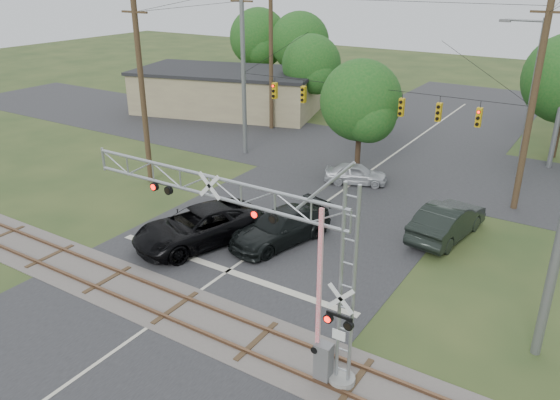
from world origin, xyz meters
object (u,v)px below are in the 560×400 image
Objects in this scene: car_dark at (281,227)px; crossing_gantry at (259,241)px; commercial_building at (227,91)px; streetlight at (528,92)px; pickup_black at (199,226)px; sedan_silver at (356,174)px; traffic_signal_span at (381,94)px.

crossing_gantry is at bearing -46.60° from car_dark.
commercial_building is 27.55m from streetlight.
commercial_building is (-15.65, 22.67, 1.08)m from pickup_black.
traffic_signal_span is at bearing -50.71° from sedan_silver.
streetlight is (8.30, 6.82, 4.95)m from sedan_silver.
streetlight is (4.00, 23.86, 1.18)m from crossing_gantry.
streetlight is (27.00, -4.14, 3.62)m from commercial_building.
car_dark is (3.36, 2.28, -0.10)m from pickup_black.
traffic_signal_span reaches higher than pickup_black.
car_dark is at bearing 117.65° from crossing_gantry.
traffic_signal_span reaches higher than car_dark.
pickup_black is at bearing -121.49° from streetlight.
crossing_gantry reaches higher than commercial_building.
car_dark is 0.30× the size of commercial_building.
pickup_black is at bearing -70.96° from commercial_building.
car_dark is at bearing -92.34° from traffic_signal_span.
sedan_silver is at bearing -45.94° from commercial_building.
traffic_signal_span is 1.93× the size of streetlight.
sedan_silver is (-0.74, -1.31, -4.92)m from traffic_signal_span.
pickup_black is 0.35× the size of commercial_building.
traffic_signal_span is 3.41× the size of car_dark.
commercial_building is (-19.01, 20.39, 1.18)m from car_dark.
car_dark is at bearing 160.65° from sedan_silver.
commercial_building is (-23.00, 28.00, -2.44)m from crossing_gantry.
commercial_building is at bearing 148.75° from car_dark.
pickup_black is at bearing 144.02° from crossing_gantry.
sedan_silver is at bearing -119.51° from traffic_signal_span.
commercial_building is at bearing 129.39° from crossing_gantry.
traffic_signal_span reaches higher than streetlight.
car_dark is at bearing -62.58° from commercial_building.
crossing_gantry is 2.81× the size of sedan_silver.
traffic_signal_span is 1.03× the size of commercial_building.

